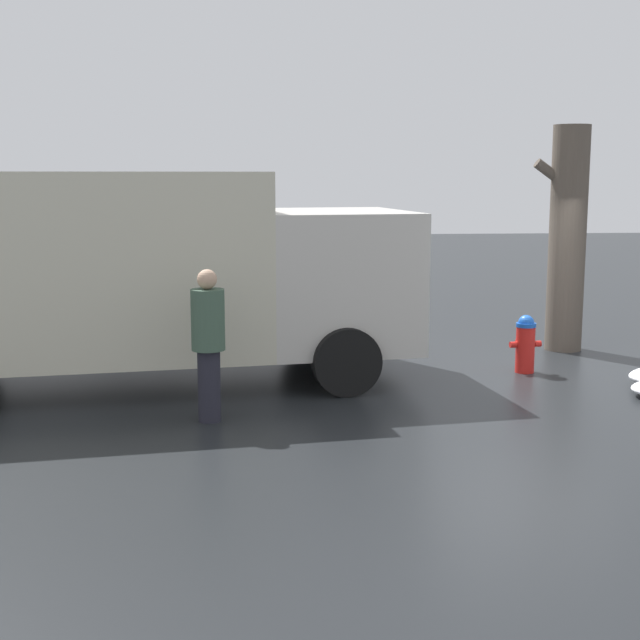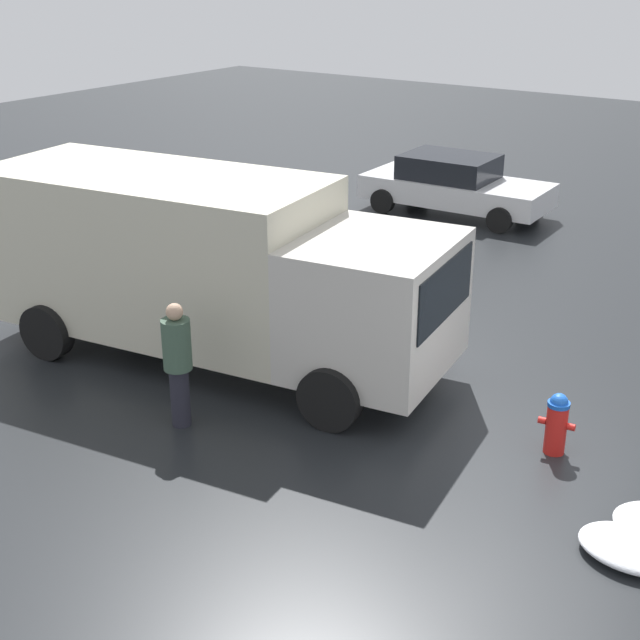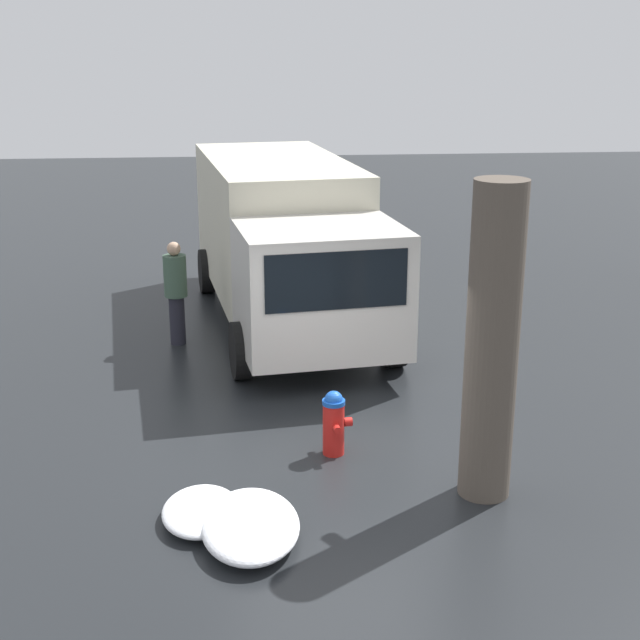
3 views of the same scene
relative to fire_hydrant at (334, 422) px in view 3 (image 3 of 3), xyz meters
The scene contains 7 objects.
ground_plane 0.43m from the fire_hydrant, 96.38° to the left, with size 60.00×60.00×0.00m, color black.
fire_hydrant is the anchor object (origin of this frame).
tree_trunk 2.43m from the fire_hydrant, 125.69° to the right, with size 0.90×0.59×3.64m.
delivery_truck 5.81m from the fire_hydrant, ahead, with size 7.77×3.50×2.89m.
pedestrian 5.04m from the fire_hydrant, 26.26° to the left, with size 0.39×0.39×1.79m.
snow_pile_by_hydrant 2.21m from the fire_hydrant, 150.26° to the left, with size 1.56×1.04×0.28m.
snow_pile_curbside 2.22m from the fire_hydrant, 132.77° to the left, with size 1.16×0.86×0.21m.
Camera 3 is at (-10.20, 1.11, 5.03)m, focal length 50.00 mm.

